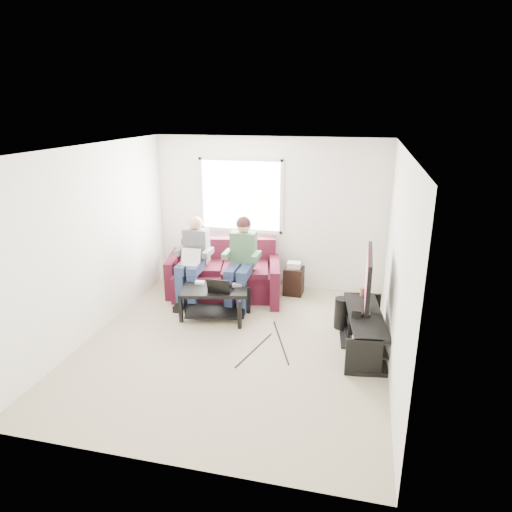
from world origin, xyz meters
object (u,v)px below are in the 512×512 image
object	(u,v)px
coffee_table	(215,296)
subwoofer	(341,313)
tv	(368,279)
end_table	(294,280)
tv_stand	(364,332)
sofa	(224,276)

from	to	relation	value
coffee_table	subwoofer	xyz separation A→B (m)	(1.87, 0.10, -0.13)
tv	end_table	xyz separation A→B (m)	(-1.19, 1.49, -0.68)
end_table	coffee_table	bearing A→B (deg)	-130.40
coffee_table	tv_stand	xyz separation A→B (m)	(2.20, -0.40, -0.14)
coffee_table	subwoofer	distance (m)	1.88
tv_stand	tv	world-z (taller)	tv
tv_stand	coffee_table	bearing A→B (deg)	169.75
coffee_table	tv	distance (m)	2.30
end_table	subwoofer	bearing A→B (deg)	-51.57
coffee_table	sofa	bearing A→B (deg)	98.96
sofa	end_table	distance (m)	1.19
tv	subwoofer	bearing A→B (deg)	129.17
sofa	tv_stand	size ratio (longest dim) A/B	1.40
coffee_table	tv_stand	world-z (taller)	same
tv	subwoofer	size ratio (longest dim) A/B	2.39
sofa	tv_stand	distance (m)	2.69
sofa	tv_stand	xyz separation A→B (m)	(2.35, -1.31, -0.12)
tv	end_table	bearing A→B (deg)	128.63
tv_stand	end_table	world-z (taller)	end_table
sofa	tv	world-z (taller)	tv
tv	end_table	distance (m)	2.02
coffee_table	tv_stand	distance (m)	2.24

